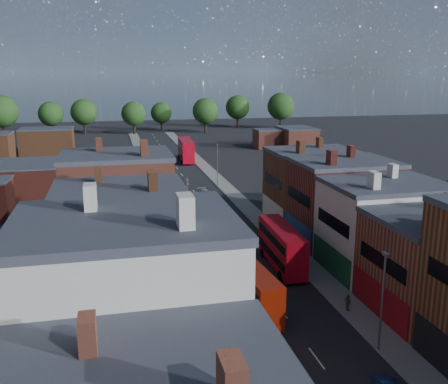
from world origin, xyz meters
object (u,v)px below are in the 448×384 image
car_2 (187,205)px  car_3 (205,193)px  ped_1 (192,267)px  bus_2 (186,150)px  bus_0 (252,288)px  ped_3 (348,302)px  bus_1 (282,246)px

car_2 → car_3: car_3 is taller
car_2 → ped_1: 27.54m
bus_2 → car_2: 43.90m
bus_0 → ped_1: (-3.98, 9.08, -1.19)m
ped_3 → car_3: bearing=-6.1°
car_3 → ped_3: (4.63, -45.39, 0.25)m
bus_2 → car_3: (-2.24, -36.36, -2.26)m
bus_2 → ped_3: 81.81m
ped_1 → ped_3: size_ratio=1.28×
bus_0 → car_3: bearing=79.9°
bus_1 → car_3: 33.95m
bus_1 → ped_3: (2.33, -11.57, -1.62)m
car_2 → ped_3: (8.94, -38.40, 0.30)m
car_3 → ped_3: ped_3 is taller
car_2 → bus_2: bearing=76.6°
bus_1 → ped_3: 11.91m
bus_1 → bus_2: size_ratio=0.86×
bus_0 → bus_2: bearing=80.7°
bus_0 → ped_1: bearing=108.7°
bus_2 → ped_3: (2.40, -81.75, -2.01)m
bus_1 → car_2: size_ratio=2.53×
bus_2 → car_3: size_ratio=2.83×
car_2 → ped_3: ped_3 is taller
bus_0 → bus_2: size_ratio=0.80×
car_3 → ped_1: size_ratio=2.26×
bus_1 → car_2: bearing=105.5°
car_2 → bus_0: bearing=-94.2°
ped_1 → car_2: bearing=-76.3°
bus_0 → ped_3: size_ratio=6.50×
bus_2 → ped_1: 71.40m
ped_3 → ped_1: bearing=36.5°
bus_0 → car_2: bus_0 is taller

